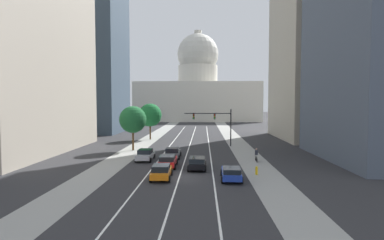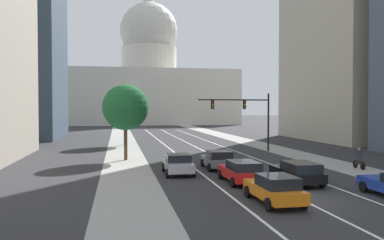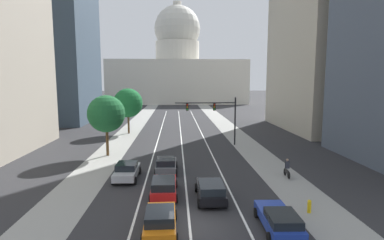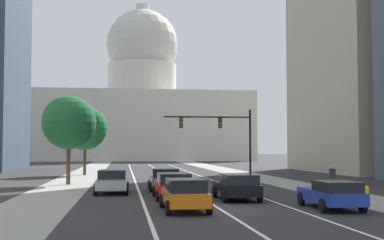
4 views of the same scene
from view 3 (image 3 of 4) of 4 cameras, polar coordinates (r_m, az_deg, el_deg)
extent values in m
plane|color=#2B2B2D|center=(58.15, -2.23, -1.28)|extent=(400.00, 400.00, 0.00)
cube|color=gray|center=(53.81, -11.64, -2.13)|extent=(3.85, 130.00, 0.01)
cube|color=gray|center=(54.07, 7.29, -1.99)|extent=(3.85, 130.00, 0.01)
cube|color=white|center=(43.45, -6.54, -4.29)|extent=(0.16, 90.00, 0.01)
cube|color=white|center=(43.38, -1.94, -4.27)|extent=(0.16, 90.00, 0.01)
cube|color=white|center=(43.58, 2.64, -4.22)|extent=(0.16, 90.00, 0.01)
cube|color=#334251|center=(72.68, -25.81, 15.64)|extent=(18.19, 18.38, 40.18)
cube|color=#B7AD99|center=(62.22, 25.71, 18.58)|extent=(18.03, 22.91, 43.19)
cube|color=beige|center=(122.14, -2.69, 7.10)|extent=(51.81, 25.15, 16.21)
cylinder|color=beige|center=(122.64, -2.73, 12.64)|extent=(16.94, 16.94, 7.46)
sphere|color=beige|center=(123.72, -2.75, 16.60)|extent=(17.69, 17.69, 17.69)
cylinder|color=beige|center=(125.24, -2.78, 20.20)|extent=(3.18, 3.18, 4.42)
cube|color=orange|center=(18.90, -5.91, -18.30)|extent=(1.85, 4.41, 0.59)
cube|color=black|center=(18.22, -5.98, -17.30)|extent=(1.66, 2.21, 0.57)
cylinder|color=black|center=(20.42, -8.36, -17.22)|extent=(0.23, 0.64, 0.64)
cylinder|color=black|center=(20.36, -3.16, -17.22)|extent=(0.23, 0.64, 0.64)
cylinder|color=black|center=(17.76, -9.11, -21.22)|extent=(0.23, 0.64, 0.64)
cylinder|color=black|center=(17.70, -2.99, -21.24)|extent=(0.23, 0.64, 0.64)
cube|color=black|center=(23.44, 3.42, -13.03)|extent=(1.92, 4.70, 0.60)
cube|color=black|center=(22.59, 3.63, -12.30)|extent=(1.75, 2.56, 0.53)
cylinder|color=black|center=(24.96, 0.82, -12.45)|extent=(0.22, 0.64, 0.64)
cylinder|color=black|center=(25.14, 5.22, -12.33)|extent=(0.22, 0.64, 0.64)
cylinder|color=black|center=(22.00, 1.33, -15.27)|extent=(0.22, 0.64, 0.64)
cylinder|color=black|center=(22.20, 6.37, -15.09)|extent=(0.22, 0.64, 0.64)
cube|color=slate|center=(29.96, -4.79, -8.45)|extent=(1.91, 4.08, 0.60)
cube|color=black|center=(29.14, -4.86, -7.70)|extent=(1.74, 2.06, 0.58)
cylinder|color=black|center=(31.42, -6.40, -8.29)|extent=(0.23, 0.64, 0.64)
cylinder|color=black|center=(31.34, -2.96, -8.29)|extent=(0.23, 0.64, 0.64)
cylinder|color=black|center=(28.78, -6.78, -9.78)|extent=(0.23, 0.64, 0.64)
cylinder|color=black|center=(28.70, -3.00, -9.78)|extent=(0.23, 0.64, 0.64)
cube|color=#1E389E|center=(19.74, 15.69, -17.43)|extent=(1.98, 4.74, 0.57)
cube|color=black|center=(18.73, 16.58, -17.12)|extent=(1.75, 2.26, 0.47)
cylinder|color=black|center=(21.03, 11.88, -16.54)|extent=(0.24, 0.65, 0.64)
cylinder|color=black|center=(21.49, 16.81, -16.16)|extent=(0.24, 0.65, 0.64)
cylinder|color=black|center=(18.26, 14.26, -20.52)|extent=(0.24, 0.65, 0.64)
cylinder|color=black|center=(18.79, 19.96, -19.90)|extent=(0.24, 0.65, 0.64)
cube|color=red|center=(24.20, -5.23, -12.36)|extent=(1.86, 4.53, 0.62)
cube|color=black|center=(23.29, -5.31, -11.63)|extent=(1.71, 2.49, 0.55)
cylinder|color=black|center=(25.80, -7.19, -11.84)|extent=(0.22, 0.64, 0.64)
cylinder|color=black|center=(25.74, -3.00, -11.84)|extent=(0.22, 0.64, 0.64)
cylinder|color=black|center=(22.92, -7.73, -14.37)|extent=(0.22, 0.64, 0.64)
cylinder|color=black|center=(22.85, -2.96, -14.38)|extent=(0.22, 0.64, 0.64)
cube|color=#B2B5BA|center=(28.40, -12.02, -9.47)|extent=(1.94, 4.32, 0.62)
cube|color=black|center=(28.17, -12.08, -8.38)|extent=(1.75, 2.01, 0.55)
cylinder|color=black|center=(30.03, -13.29, -9.19)|extent=(0.23, 0.64, 0.64)
cylinder|color=black|center=(29.73, -9.72, -9.27)|extent=(0.23, 0.64, 0.64)
cylinder|color=black|center=(27.32, -14.50, -10.92)|extent=(0.23, 0.64, 0.64)
cylinder|color=black|center=(26.98, -10.57, -11.04)|extent=(0.23, 0.64, 0.64)
cylinder|color=black|center=(41.97, 8.02, -0.24)|extent=(0.20, 0.20, 6.51)
cylinder|color=black|center=(41.13, 2.51, 3.20)|extent=(8.13, 0.14, 0.14)
cube|color=black|center=(41.31, 4.19, 2.44)|extent=(0.32, 0.28, 0.96)
sphere|color=red|center=(41.13, 4.22, 2.84)|extent=(0.20, 0.20, 0.20)
sphere|color=orange|center=(41.16, 4.21, 2.42)|extent=(0.20, 0.20, 0.20)
sphere|color=green|center=(41.19, 4.21, 2.01)|extent=(0.20, 0.20, 0.20)
cube|color=black|center=(41.01, -0.89, 2.42)|extent=(0.32, 0.28, 0.96)
sphere|color=red|center=(40.83, -0.88, 2.82)|extent=(0.20, 0.20, 0.20)
sphere|color=orange|center=(40.86, -0.88, 2.41)|extent=(0.20, 0.20, 0.20)
sphere|color=green|center=(40.89, -0.88, 1.99)|extent=(0.20, 0.20, 0.20)
cylinder|color=yellow|center=(22.66, 20.99, -15.00)|extent=(0.26, 0.26, 0.70)
sphere|color=yellow|center=(22.50, 21.04, -13.98)|extent=(0.26, 0.26, 0.26)
cylinder|color=yellow|center=(22.51, 21.16, -15.06)|extent=(0.10, 0.12, 0.10)
cylinder|color=black|center=(29.19, 17.58, -9.81)|extent=(0.06, 0.66, 0.66)
cylinder|color=black|center=(30.13, 16.92, -9.24)|extent=(0.06, 0.66, 0.66)
cube|color=black|center=(29.60, 17.27, -9.11)|extent=(0.08, 1.00, 0.36)
cube|color=#262833|center=(29.38, 17.35, -7.96)|extent=(0.37, 0.29, 0.64)
sphere|color=tan|center=(29.34, 17.33, -7.11)|extent=(0.22, 0.22, 0.22)
cylinder|color=#51381E|center=(37.23, -15.50, -3.82)|extent=(0.32, 0.32, 3.44)
sphere|color=#1D5D2F|center=(36.75, -15.67, 1.13)|extent=(4.31, 4.31, 4.31)
cylinder|color=#51381E|center=(51.79, -11.73, -0.60)|extent=(0.32, 0.32, 3.41)
sphere|color=#1A6530|center=(51.44, -11.83, 3.13)|extent=(4.79, 4.79, 4.79)
camera|label=1|loc=(14.26, 163.48, -12.11)|focal=29.25mm
camera|label=2|loc=(9.86, -103.89, -25.71)|focal=37.51mm
camera|label=4|loc=(9.87, -151.77, -43.83)|focal=48.95mm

